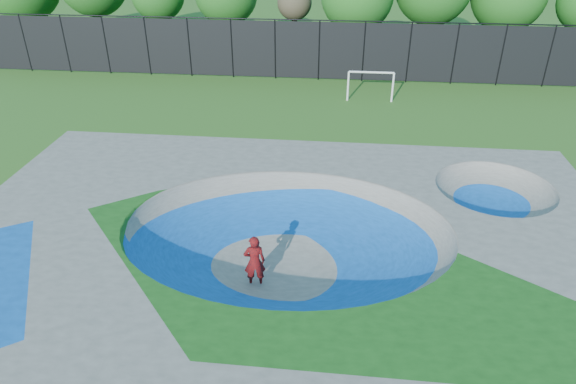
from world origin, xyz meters
name	(u,v)px	position (x,y,z in m)	size (l,w,h in m)	color
ground	(287,263)	(0.00, 0.00, 0.00)	(120.00, 120.00, 0.00)	#2D5C19
skate_deck	(287,245)	(0.00, 0.00, 0.75)	(22.00, 14.00, 1.50)	gray
skater	(255,262)	(-0.89, -1.24, 0.94)	(0.68, 0.45, 1.87)	#B70F0E
skateboard	(255,284)	(-0.89, -1.24, 0.03)	(0.78, 0.22, 0.05)	black
soccer_goal	(371,81)	(3.38, 16.90, 1.29)	(2.84, 0.12, 1.87)	white
fence	(319,49)	(0.00, 21.00, 2.10)	(48.09, 0.09, 4.04)	black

